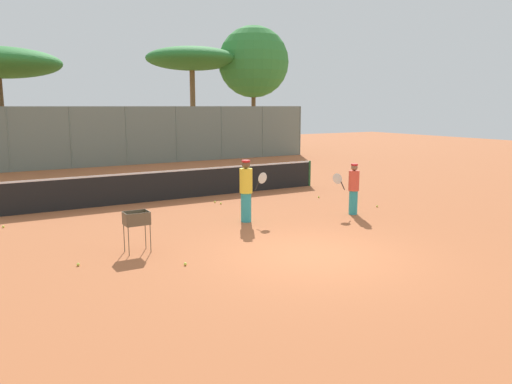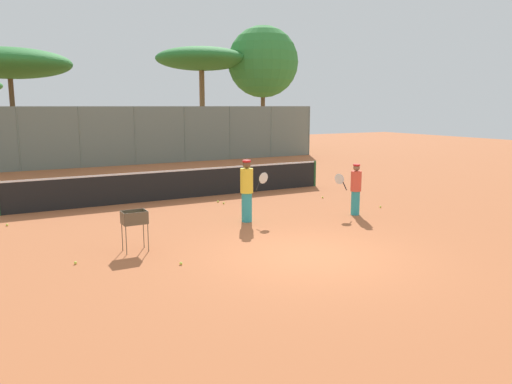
{
  "view_description": "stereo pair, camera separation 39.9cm",
  "coord_description": "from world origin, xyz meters",
  "px_view_note": "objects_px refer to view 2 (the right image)",
  "views": [
    {
      "loc": [
        -6.64,
        -8.74,
        3.35
      ],
      "look_at": [
        0.28,
        2.92,
        1.0
      ],
      "focal_mm": 35.0,
      "sensor_mm": 36.0,
      "label": 1
    },
    {
      "loc": [
        -6.3,
        -8.94,
        3.35
      ],
      "look_at": [
        0.28,
        2.92,
        1.0
      ],
      "focal_mm": 35.0,
      "sensor_mm": 36.0,
      "label": 2
    }
  ],
  "objects_px": {
    "player_white_outfit": "(355,189)",
    "ball_cart": "(135,221)",
    "tennis_net": "(181,184)",
    "parked_car": "(147,149)",
    "player_red_cap": "(247,190)"
  },
  "relations": [
    {
      "from": "tennis_net",
      "to": "player_white_outfit",
      "type": "xyz_separation_m",
      "value": [
        3.75,
        -5.21,
        0.27
      ]
    },
    {
      "from": "player_red_cap",
      "to": "parked_car",
      "type": "height_order",
      "value": "player_red_cap"
    },
    {
      "from": "player_red_cap",
      "to": "tennis_net",
      "type": "bearing_deg",
      "value": 96.56
    },
    {
      "from": "player_white_outfit",
      "to": "ball_cart",
      "type": "bearing_deg",
      "value": 34.14
    },
    {
      "from": "player_white_outfit",
      "to": "ball_cart",
      "type": "xyz_separation_m",
      "value": [
        -7.04,
        -0.58,
        -0.1
      ]
    },
    {
      "from": "player_white_outfit",
      "to": "ball_cart",
      "type": "relative_size",
      "value": 1.66
    },
    {
      "from": "ball_cart",
      "to": "parked_car",
      "type": "distance_m",
      "value": 20.48
    },
    {
      "from": "parked_car",
      "to": "ball_cart",
      "type": "bearing_deg",
      "value": -107.61
    },
    {
      "from": "tennis_net",
      "to": "parked_car",
      "type": "relative_size",
      "value": 2.86
    },
    {
      "from": "tennis_net",
      "to": "parked_car",
      "type": "bearing_deg",
      "value": 78.06
    },
    {
      "from": "player_red_cap",
      "to": "ball_cart",
      "type": "height_order",
      "value": "player_red_cap"
    },
    {
      "from": "player_red_cap",
      "to": "parked_car",
      "type": "bearing_deg",
      "value": 83.66
    },
    {
      "from": "ball_cart",
      "to": "parked_car",
      "type": "relative_size",
      "value": 0.23
    },
    {
      "from": "player_red_cap",
      "to": "parked_car",
      "type": "relative_size",
      "value": 0.43
    },
    {
      "from": "tennis_net",
      "to": "player_white_outfit",
      "type": "distance_m",
      "value": 6.43
    }
  ]
}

